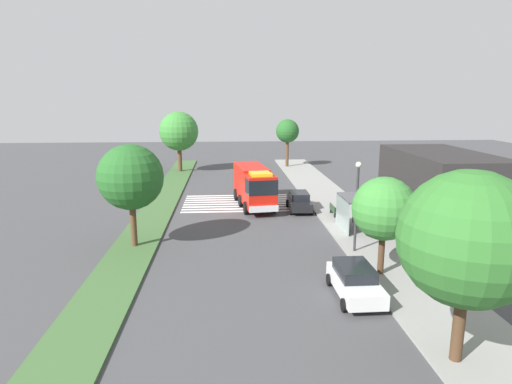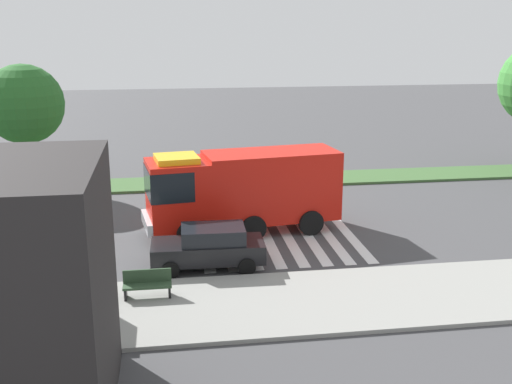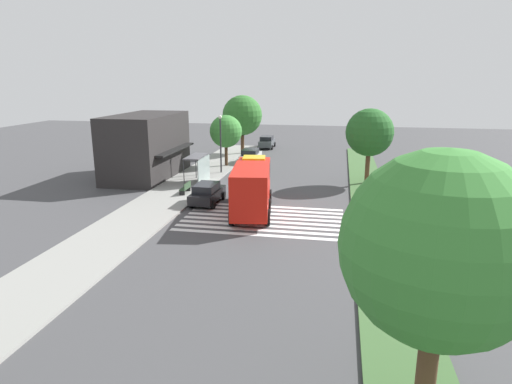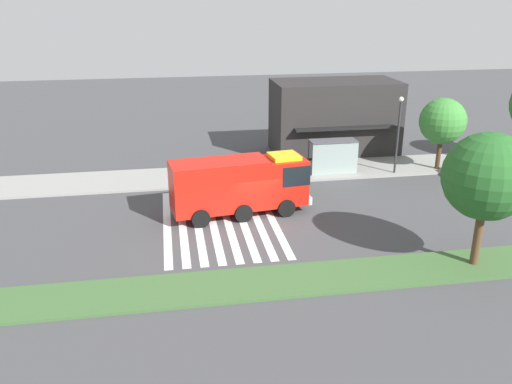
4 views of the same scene
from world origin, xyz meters
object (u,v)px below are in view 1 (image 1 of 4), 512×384
sidewalk_tree_east (468,239)px  sidewalk_tree_center (384,209)px  fire_truck (254,185)px  parked_car_mid (355,281)px  parked_car_west (299,201)px  median_tree_far_west (179,131)px  median_tree_west (131,177)px  bench_near_shelter (334,210)px  sidewalk_tree_far_west (287,131)px  bus_stop_shelter (347,207)px  street_lamp (357,199)px

sidewalk_tree_east → sidewalk_tree_center: bearing=-180.0°
fire_truck → parked_car_mid: (18.60, 3.85, -1.18)m
parked_car_west → sidewalk_tree_east: 23.26m
median_tree_far_west → median_tree_west: bearing=-0.0°
bench_near_shelter → sidewalk_tree_far_west: size_ratio=0.24×
fire_truck → bus_stop_shelter: 10.08m
bench_near_shelter → sidewalk_tree_center: size_ratio=0.29×
street_lamp → median_tree_far_west: size_ratio=0.74×
parked_car_mid → bus_stop_shelter: 11.13m
street_lamp → median_tree_west: 14.46m
median_tree_far_west → bench_near_shelter: bearing=33.0°
fire_truck → sidewalk_tree_east: bearing=6.2°
parked_car_west → sidewalk_tree_center: size_ratio=0.78×
parked_car_west → sidewalk_tree_center: bearing=10.1°
bench_near_shelter → sidewalk_tree_far_west: (-26.25, -0.34, 4.46)m
bench_near_shelter → sidewalk_tree_east: sidewalk_tree_east is taller
sidewalk_tree_center → fire_truck: bearing=-159.4°
parked_car_west → sidewalk_tree_center: (14.53, 2.20, 3.01)m
fire_truck → bus_stop_shelter: fire_truck is taller
sidewalk_tree_far_west → street_lamp: bearing=-0.7°
bus_stop_shelter → street_lamp: size_ratio=0.61×
bus_stop_shelter → sidewalk_tree_center: 8.52m
parked_car_west → median_tree_far_west: 24.77m
sidewalk_tree_center → median_tree_west: bearing=-111.1°
fire_truck → street_lamp: bearing=16.7°
parked_car_mid → bench_near_shelter: bearing=169.8°
parked_car_mid → sidewalk_tree_far_west: sidewalk_tree_far_west is taller
bus_stop_shelter → street_lamp: (4.60, -0.72, 1.68)m
sidewalk_tree_east → median_tree_far_west: size_ratio=0.93×
street_lamp → bus_stop_shelter: bearing=171.1°
sidewalk_tree_center → sidewalk_tree_east: size_ratio=0.76×
bench_near_shelter → street_lamp: bearing=-4.9°
median_tree_west → sidewalk_tree_east: bearing=46.5°
bus_stop_shelter → bench_near_shelter: bearing=179.7°
parked_car_west → bench_near_shelter: size_ratio=2.66×
fire_truck → parked_car_west: (1.56, 3.86, -1.19)m
street_lamp → sidewalk_tree_center: size_ratio=1.05×
fire_truck → street_lamp: (12.41, 5.65, 1.54)m
median_tree_west → street_lamp: bearing=82.1°
sidewalk_tree_east → sidewalk_tree_far_west: bearing=180.0°
parked_car_mid → sidewalk_tree_far_west: size_ratio=0.67×
fire_truck → median_tree_west: 13.79m
bus_stop_shelter → sidewalk_tree_center: size_ratio=0.64×
sidewalk_tree_east → bench_near_shelter: bearing=179.0°
fire_truck → sidewalk_tree_east: sidewalk_tree_east is taller
sidewalk_tree_far_west → sidewalk_tree_center: sidewalk_tree_far_west is taller
fire_truck → parked_car_west: fire_truck is taller
parked_car_mid → bus_stop_shelter: (-10.79, 2.52, 1.04)m
sidewalk_tree_far_west → sidewalk_tree_center: bearing=-0.0°
parked_car_mid → sidewalk_tree_center: sidewalk_tree_center is taller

